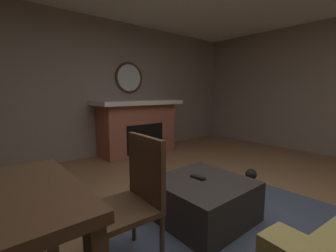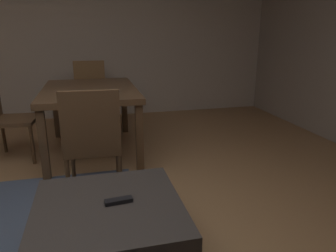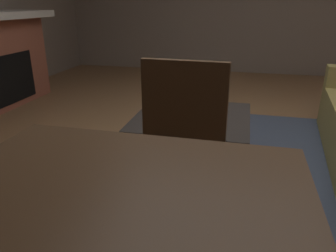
# 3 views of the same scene
# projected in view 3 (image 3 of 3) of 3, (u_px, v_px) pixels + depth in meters

# --- Properties ---
(floor) EXTENTS (8.80, 8.80, 0.00)m
(floor) POSITION_uv_depth(u_px,v_px,m) (225.00, 163.00, 2.55)
(floor) COLOR olive
(area_rug) EXTENTS (2.60, 2.00, 0.01)m
(area_rug) POSITION_uv_depth(u_px,v_px,m) (289.00, 173.00, 2.39)
(area_rug) COLOR #3D475B
(area_rug) RESTS_ON ground
(ottoman_coffee_table) EXTENTS (0.83, 0.84, 0.40)m
(ottoman_coffee_table) POSITION_uv_depth(u_px,v_px,m) (192.00, 140.00, 2.48)
(ottoman_coffee_table) COLOR #2D2826
(ottoman_coffee_table) RESTS_ON ground
(tv_remote) EXTENTS (0.07, 0.16, 0.02)m
(tv_remote) POSITION_uv_depth(u_px,v_px,m) (184.00, 114.00, 2.41)
(tv_remote) COLOR black
(tv_remote) RESTS_ON ottoman_coffee_table
(dining_chair_west) EXTENTS (0.46, 0.46, 0.93)m
(dining_chair_west) POSITION_uv_depth(u_px,v_px,m) (178.00, 146.00, 1.60)
(dining_chair_west) COLOR #513823
(dining_chair_west) RESTS_ON ground
(small_dog) EXTENTS (0.48, 0.31, 0.26)m
(small_dog) POSITION_uv_depth(u_px,v_px,m) (198.00, 114.00, 3.18)
(small_dog) COLOR black
(small_dog) RESTS_ON ground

